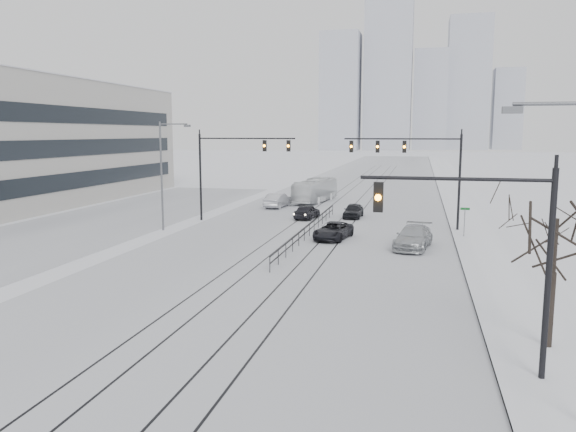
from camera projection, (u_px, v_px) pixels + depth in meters
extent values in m
plane|color=silver|center=(99.00, 431.00, 15.32)|extent=(500.00, 500.00, 0.00)
cube|color=silver|center=(354.00, 196.00, 73.10)|extent=(22.00, 260.00, 0.02)
cube|color=white|center=(462.00, 198.00, 70.03)|extent=(5.00, 260.00, 0.16)
cube|color=gray|center=(441.00, 197.00, 70.59)|extent=(0.10, 260.00, 0.12)
cube|color=silver|center=(114.00, 218.00, 53.56)|extent=(14.00, 60.00, 0.03)
cube|color=black|center=(303.00, 217.00, 54.43)|extent=(0.10, 180.00, 0.01)
cube|color=black|center=(317.00, 217.00, 54.11)|extent=(0.10, 180.00, 0.01)
cube|color=black|center=(342.00, 218.00, 53.57)|extent=(0.10, 180.00, 0.01)
cube|color=black|center=(356.00, 219.00, 53.25)|extent=(0.10, 180.00, 0.01)
cube|color=black|center=(37.00, 144.00, 54.35)|extent=(0.08, 58.00, 12.00)
cube|color=#AAAEBA|center=(340.00, 92.00, 268.48)|extent=(18.00, 18.00, 55.00)
cube|color=#AAAEBA|center=(388.00, 75.00, 269.96)|extent=(22.00, 22.00, 72.00)
cube|color=#AAAEBA|center=(430.00, 101.00, 274.89)|extent=(16.00, 16.00, 48.00)
cube|color=#AAAEBA|center=(468.00, 84.00, 277.34)|extent=(20.00, 20.00, 64.00)
cube|color=#AAAEBA|center=(507.00, 109.00, 282.27)|extent=(14.00, 14.00, 40.00)
cylinder|color=black|center=(548.00, 278.00, 17.78)|extent=(0.20, 0.20, 7.00)
cylinder|color=black|center=(454.00, 179.00, 18.01)|extent=(6.00, 0.12, 0.12)
cube|color=black|center=(378.00, 197.00, 18.65)|extent=(0.32, 0.24, 1.00)
sphere|color=orange|center=(378.00, 198.00, 18.51)|extent=(0.22, 0.22, 0.22)
cylinder|color=black|center=(459.00, 183.00, 45.84)|extent=(0.20, 0.20, 8.00)
cylinder|color=black|center=(402.00, 139.00, 46.39)|extent=(9.50, 0.12, 0.12)
cube|color=black|center=(351.00, 146.00, 47.43)|extent=(0.32, 0.24, 1.00)
sphere|color=orange|center=(351.00, 147.00, 47.29)|extent=(0.22, 0.22, 0.22)
cube|color=black|center=(378.00, 147.00, 46.93)|extent=(0.32, 0.24, 1.00)
sphere|color=orange|center=(377.00, 147.00, 46.79)|extent=(0.22, 0.22, 0.22)
cube|color=black|center=(404.00, 147.00, 46.43)|extent=(0.32, 0.24, 1.00)
sphere|color=orange|center=(404.00, 147.00, 46.29)|extent=(0.22, 0.22, 0.22)
cylinder|color=black|center=(200.00, 177.00, 52.01)|extent=(0.20, 0.20, 8.00)
cylinder|color=black|center=(246.00, 138.00, 50.47)|extent=(9.00, 0.12, 0.12)
cube|color=black|center=(289.00, 146.00, 49.68)|extent=(0.32, 0.24, 1.00)
sphere|color=orange|center=(288.00, 146.00, 49.54)|extent=(0.22, 0.22, 0.22)
cube|color=black|center=(265.00, 146.00, 50.18)|extent=(0.32, 0.24, 1.00)
sphere|color=orange|center=(264.00, 146.00, 50.04)|extent=(0.22, 0.22, 0.22)
cylinder|color=#595B60|center=(563.00, 104.00, 14.25)|extent=(2.40, 0.10, 0.10)
cube|color=#595B60|center=(512.00, 110.00, 14.55)|extent=(0.50, 0.25, 0.18)
cylinder|color=#595B60|center=(162.00, 177.00, 46.39)|extent=(0.16, 0.16, 9.00)
cylinder|color=#595B60|center=(173.00, 124.00, 45.49)|extent=(2.40, 0.10, 0.10)
cube|color=#595B60|center=(187.00, 126.00, 45.24)|extent=(0.50, 0.25, 0.18)
cylinder|color=black|center=(550.00, 312.00, 20.78)|extent=(0.26, 0.26, 3.00)
cylinder|color=black|center=(554.00, 252.00, 20.45)|extent=(0.18, 0.18, 2.50)
cube|color=black|center=(309.00, 225.00, 44.08)|extent=(0.06, 24.00, 0.06)
cube|color=black|center=(309.00, 230.00, 44.13)|extent=(0.06, 24.00, 0.06)
cylinder|color=#595B60|center=(464.00, 223.00, 43.29)|extent=(0.06, 0.06, 2.40)
cube|color=#0C4C19|center=(465.00, 209.00, 43.13)|extent=(0.70, 0.04, 0.18)
imported|color=black|center=(307.00, 212.00, 53.24)|extent=(2.16, 4.22, 1.38)
imported|color=silver|center=(278.00, 200.00, 61.33)|extent=(2.14, 4.91, 1.57)
imported|color=black|center=(333.00, 231.00, 42.94)|extent=(2.88, 4.94, 1.29)
imported|color=#A8ACB0|center=(413.00, 237.00, 39.51)|extent=(2.99, 5.66, 1.56)
imported|color=black|center=(353.00, 211.00, 53.89)|extent=(1.78, 4.08, 1.37)
imported|color=silver|center=(315.00, 191.00, 66.09)|extent=(3.88, 10.08, 2.74)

